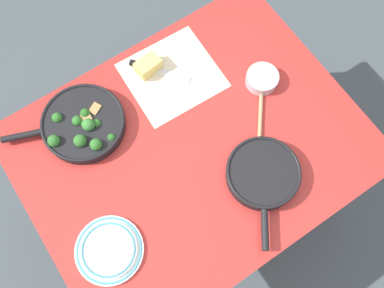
{
  "coord_description": "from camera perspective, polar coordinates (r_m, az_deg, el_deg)",
  "views": [
    {
      "loc": [
        0.28,
        0.42,
        2.18
      ],
      "look_at": [
        0.0,
        0.0,
        0.75
      ],
      "focal_mm": 40.0,
      "sensor_mm": 36.0,
      "label": 1
    }
  ],
  "objects": [
    {
      "name": "prep_bowl_steel",
      "position": [
        1.63,
        9.32,
        8.56
      ],
      "size": [
        0.12,
        0.12,
        0.05
      ],
      "color": "#B7B7BC",
      "rests_on": "dining_table_red"
    },
    {
      "name": "skillet_broccoli",
      "position": [
        1.58,
        -14.38,
        2.6
      ],
      "size": [
        0.43,
        0.3,
        0.07
      ],
      "rotation": [
        0.0,
        0.0,
        5.92
      ],
      "color": "black",
      "rests_on": "dining_table_red"
    },
    {
      "name": "wooden_spoon",
      "position": [
        1.55,
        8.99,
        0.63
      ],
      "size": [
        0.25,
        0.3,
        0.02
      ],
      "rotation": [
        0.0,
        0.0,
        0.89
      ],
      "color": "tan",
      "rests_on": "dining_table_red"
    },
    {
      "name": "dining_table_red",
      "position": [
        1.6,
        0.0,
        -1.18
      ],
      "size": [
        1.19,
        0.94,
        0.73
      ],
      "color": "#B72D28",
      "rests_on": "ground_plane"
    },
    {
      "name": "skillet_eggs",
      "position": [
        1.49,
        9.42,
        -4.01
      ],
      "size": [
        0.29,
        0.35,
        0.06
      ],
      "rotation": [
        0.0,
        0.0,
        0.95
      ],
      "color": "black",
      "rests_on": "dining_table_red"
    },
    {
      "name": "cheese_block",
      "position": [
        1.64,
        -5.86,
        10.33
      ],
      "size": [
        0.1,
        0.07,
        0.05
      ],
      "color": "#EACC66",
      "rests_on": "dining_table_red"
    },
    {
      "name": "ground_plane",
      "position": [
        2.23,
        0.0,
        -6.51
      ],
      "size": [
        14.0,
        14.0,
        0.0
      ],
      "primitive_type": "plane",
      "color": "#424C51"
    },
    {
      "name": "dinner_plate_stack",
      "position": [
        1.46,
        -11.02,
        -13.71
      ],
      "size": [
        0.23,
        0.23,
        0.03
      ],
      "color": "white",
      "rests_on": "dining_table_red"
    },
    {
      "name": "parchment_sheet",
      "position": [
        1.64,
        -2.65,
        9.15
      ],
      "size": [
        0.35,
        0.32,
        0.0
      ],
      "color": "beige",
      "rests_on": "dining_table_red"
    },
    {
      "name": "grater_knife",
      "position": [
        1.65,
        -5.49,
        10.0
      ],
      "size": [
        0.17,
        0.2,
        0.02
      ],
      "rotation": [
        0.0,
        0.0,
        2.25
      ],
      "color": "silver",
      "rests_on": "dining_table_red"
    }
  ]
}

